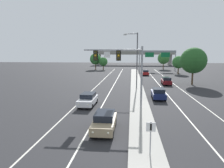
% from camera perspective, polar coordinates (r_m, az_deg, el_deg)
% --- Properties ---
extents(median_island, '(2.40, 110.00, 0.15)m').
position_cam_1_polar(median_island, '(27.09, 7.65, -5.29)').
color(median_island, '#9E9B93').
rests_on(median_island, ground).
extents(lane_stripe_oncoming_center, '(0.14, 100.00, 0.01)m').
position_cam_1_polar(lane_stripe_oncoming_center, '(34.12, -0.69, -2.41)').
color(lane_stripe_oncoming_center, silver).
rests_on(lane_stripe_oncoming_center, ground).
extents(lane_stripe_receding_center, '(0.14, 100.00, 0.01)m').
position_cam_1_polar(lane_stripe_receding_center, '(34.41, 15.09, -2.62)').
color(lane_stripe_receding_center, silver).
rests_on(lane_stripe_receding_center, ground).
extents(edge_stripe_left, '(0.14, 100.00, 0.01)m').
position_cam_1_polar(edge_stripe_left, '(34.63, -6.13, -2.30)').
color(edge_stripe_left, silver).
rests_on(edge_stripe_left, ground).
extents(edge_stripe_right, '(0.14, 100.00, 0.01)m').
position_cam_1_polar(edge_stripe_right, '(35.11, 20.41, -2.65)').
color(edge_stripe_right, silver).
rests_on(edge_stripe_right, ground).
extents(overhead_signal_mast, '(6.84, 0.44, 7.20)m').
position_cam_1_polar(overhead_signal_mast, '(23.64, 3.12, 5.59)').
color(overhead_signal_mast, gray).
rests_on(overhead_signal_mast, median_island).
extents(median_sign_post, '(0.60, 0.10, 2.20)m').
position_cam_1_polar(median_sign_post, '(13.42, 10.80, -13.42)').
color(median_sign_post, gray).
rests_on(median_sign_post, median_island).
extents(street_lamp_median, '(2.58, 0.28, 10.00)m').
position_cam_1_polar(street_lamp_median, '(37.11, 6.71, 7.43)').
color(street_lamp_median, '#4C4C51').
rests_on(street_lamp_median, median_island).
extents(car_oncoming_tan, '(1.83, 4.47, 1.58)m').
position_cam_1_polar(car_oncoming_tan, '(17.63, -2.14, -10.45)').
color(car_oncoming_tan, tan).
rests_on(car_oncoming_tan, ground).
extents(car_oncoming_white, '(1.91, 4.50, 1.58)m').
position_cam_1_polar(car_oncoming_white, '(25.82, -6.76, -4.28)').
color(car_oncoming_white, silver).
rests_on(car_oncoming_white, ground).
extents(car_receding_navy, '(1.89, 4.50, 1.58)m').
position_cam_1_polar(car_receding_navy, '(30.10, 12.91, -2.56)').
color(car_receding_navy, '#141E4C').
rests_on(car_receding_navy, ground).
extents(car_receding_darkred, '(1.92, 4.51, 1.58)m').
position_cam_1_polar(car_receding_darkred, '(43.91, 15.02, 0.88)').
color(car_receding_darkred, '#5B0F14').
rests_on(car_receding_darkred, ground).
extents(car_receding_red, '(1.84, 4.48, 1.58)m').
position_cam_1_polar(car_receding_red, '(61.18, 9.38, 3.21)').
color(car_receding_red, maroon).
rests_on(car_receding_red, ground).
extents(highway_sign_gantry, '(13.28, 0.42, 7.50)m').
position_cam_1_polar(highway_sign_gantry, '(76.45, 12.64, 8.22)').
color(highway_sign_gantry, gray).
rests_on(highway_sign_gantry, ground).
extents(overpass_bridge, '(42.40, 6.40, 7.65)m').
position_cam_1_polar(overpass_bridge, '(111.73, 6.16, 8.29)').
color(overpass_bridge, gray).
rests_on(overpass_bridge, ground).
extents(tree_far_left_b, '(3.41, 3.41, 4.94)m').
position_cam_1_polar(tree_far_left_b, '(79.07, -2.48, 6.30)').
color(tree_far_left_b, '#4C3823').
rests_on(tree_far_left_b, ground).
extents(tree_far_right_c, '(3.92, 3.92, 5.68)m').
position_cam_1_polar(tree_far_right_c, '(66.80, 18.20, 5.83)').
color(tree_far_right_c, '#4C3823').
rests_on(tree_far_right_c, ground).
extents(tree_far_right_a, '(5.33, 5.33, 7.71)m').
position_cam_1_polar(tree_far_right_a, '(45.12, 21.89, 6.13)').
color(tree_far_right_a, '#4C3823').
rests_on(tree_far_right_a, ground).
extents(tree_far_right_b, '(4.68, 4.68, 6.77)m').
position_cam_1_polar(tree_far_right_b, '(84.89, 14.27, 7.01)').
color(tree_far_right_b, '#4C3823').
rests_on(tree_far_right_b, ground).
extents(tree_far_left_a, '(4.41, 4.41, 6.38)m').
position_cam_1_polar(tree_far_left_a, '(80.87, -4.66, 7.00)').
color(tree_far_left_a, '#4C3823').
rests_on(tree_far_left_a, ground).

